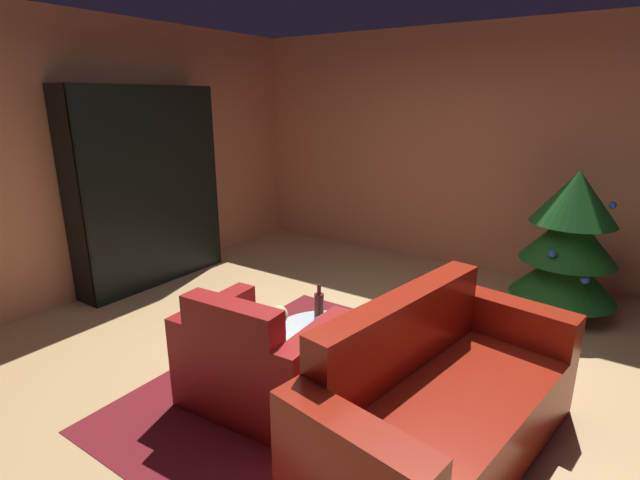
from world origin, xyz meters
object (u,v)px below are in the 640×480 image
object	(u,v)px
armchair_red	(260,363)
bottle_on_table	(319,307)
couch_red	(439,405)
decorated_tree	(569,242)
book_stack_on_table	(329,326)
coffee_table	(325,339)
bookshelf_unit	(155,186)

from	to	relation	value
armchair_red	bottle_on_table	size ratio (longest dim) A/B	3.66
couch_red	decorated_tree	size ratio (longest dim) A/B	1.45
armchair_red	book_stack_on_table	distance (m)	0.51
armchair_red	coffee_table	world-z (taller)	armchair_red
bookshelf_unit	couch_red	bearing A→B (deg)	-14.42
bookshelf_unit	coffee_table	xyz separation A→B (m)	(2.70, -0.79, -0.64)
bookshelf_unit	bottle_on_table	bearing A→B (deg)	-14.21
book_stack_on_table	bottle_on_table	size ratio (longest dim) A/B	0.78
couch_red	book_stack_on_table	xyz separation A→B (m)	(-0.84, 0.17, 0.17)
bottle_on_table	decorated_tree	xyz separation A→B (m)	(1.26, 2.16, 0.14)
armchair_red	coffee_table	xyz separation A→B (m)	(0.28, 0.33, 0.11)
coffee_table	book_stack_on_table	xyz separation A→B (m)	(0.00, 0.05, 0.08)
bookshelf_unit	bottle_on_table	xyz separation A→B (m)	(2.56, -0.65, -0.49)
coffee_table	bookshelf_unit	bearing A→B (deg)	163.73
coffee_table	book_stack_on_table	size ratio (longest dim) A/B	3.43
bookshelf_unit	armchair_red	size ratio (longest dim) A/B	2.06
coffee_table	armchair_red	bearing A→B (deg)	-130.52
couch_red	book_stack_on_table	distance (m)	0.87
decorated_tree	bottle_on_table	bearing A→B (deg)	-120.32
coffee_table	bottle_on_table	size ratio (longest dim) A/B	2.69
bookshelf_unit	book_stack_on_table	xyz separation A→B (m)	(2.70, -0.74, -0.56)
armchair_red	decorated_tree	xyz separation A→B (m)	(1.40, 2.63, 0.40)
bookshelf_unit	bottle_on_table	world-z (taller)	bookshelf_unit
armchair_red	couch_red	bearing A→B (deg)	10.52
bookshelf_unit	decorated_tree	world-z (taller)	bookshelf_unit
bookshelf_unit	coffee_table	world-z (taller)	bookshelf_unit
armchair_red	coffee_table	size ratio (longest dim) A/B	1.36
armchair_red	decorated_tree	bearing A→B (deg)	61.94
bookshelf_unit	book_stack_on_table	bearing A→B (deg)	-15.31
book_stack_on_table	decorated_tree	xyz separation A→B (m)	(1.12, 2.25, 0.21)
decorated_tree	bookshelf_unit	bearing A→B (deg)	-158.39
armchair_red	bottle_on_table	xyz separation A→B (m)	(0.14, 0.47, 0.25)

